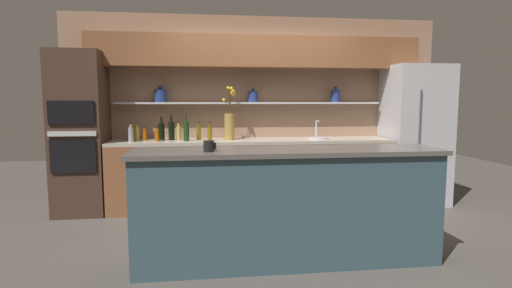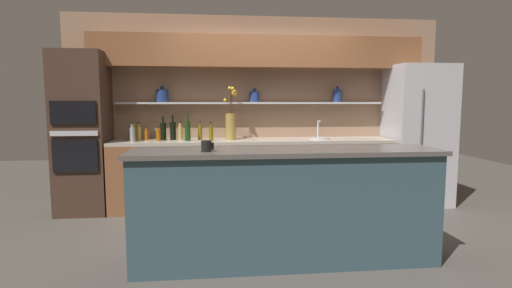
{
  "view_description": "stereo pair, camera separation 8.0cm",
  "coord_description": "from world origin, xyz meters",
  "px_view_note": "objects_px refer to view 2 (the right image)",
  "views": [
    {
      "loc": [
        -0.72,
        -4.04,
        1.44
      ],
      "look_at": [
        -0.16,
        0.3,
        0.96
      ],
      "focal_mm": 28.0,
      "sensor_mm": 36.0,
      "label": 1
    },
    {
      "loc": [
        -0.64,
        -4.05,
        1.44
      ],
      "look_at": [
        -0.16,
        0.3,
        0.96
      ],
      "focal_mm": 28.0,
      "sensor_mm": 36.0,
      "label": 2
    }
  ],
  "objects_px": {
    "bottle_spirit_0": "(138,133)",
    "bottle_wine_2": "(173,131)",
    "bottle_sauce_6": "(146,134)",
    "bottle_spirit_9": "(180,132)",
    "bottle_wine_5": "(188,131)",
    "bottle_oil_8": "(135,133)",
    "bottle_sauce_7": "(158,135)",
    "bottle_oil_4": "(200,132)",
    "bottle_oil_10": "(211,133)",
    "refrigerator": "(418,135)",
    "bottle_wine_1": "(163,131)",
    "bottle_spirit_3": "(132,134)",
    "oven_tower": "(83,133)",
    "sink_fixture": "(320,137)",
    "coffee_mug": "(206,146)",
    "flower_vase": "(231,123)"
  },
  "relations": [
    {
      "from": "bottle_wine_2",
      "to": "bottle_oil_8",
      "type": "distance_m",
      "value": 0.49
    },
    {
      "from": "bottle_wine_5",
      "to": "bottle_spirit_9",
      "type": "height_order",
      "value": "bottle_wine_5"
    },
    {
      "from": "bottle_sauce_6",
      "to": "bottle_oil_10",
      "type": "distance_m",
      "value": 0.86
    },
    {
      "from": "bottle_spirit_3",
      "to": "bottle_oil_10",
      "type": "bearing_deg",
      "value": 4.02
    },
    {
      "from": "oven_tower",
      "to": "bottle_spirit_0",
      "type": "height_order",
      "value": "oven_tower"
    },
    {
      "from": "bottle_oil_4",
      "to": "bottle_sauce_7",
      "type": "height_order",
      "value": "bottle_oil_4"
    },
    {
      "from": "bottle_sauce_6",
      "to": "bottle_wine_5",
      "type": "bearing_deg",
      "value": -12.92
    },
    {
      "from": "refrigerator",
      "to": "bottle_wine_2",
      "type": "xyz_separation_m",
      "value": [
        -3.36,
        0.12,
        0.08
      ]
    },
    {
      "from": "refrigerator",
      "to": "bottle_oil_8",
      "type": "relative_size",
      "value": 7.62
    },
    {
      "from": "bottle_spirit_0",
      "to": "bottle_wine_2",
      "type": "distance_m",
      "value": 0.45
    },
    {
      "from": "refrigerator",
      "to": "flower_vase",
      "type": "height_order",
      "value": "refrigerator"
    },
    {
      "from": "sink_fixture",
      "to": "bottle_sauce_6",
      "type": "distance_m",
      "value": 2.32
    },
    {
      "from": "sink_fixture",
      "to": "bottle_oil_4",
      "type": "xyz_separation_m",
      "value": [
        -1.62,
        0.08,
        0.07
      ]
    },
    {
      "from": "bottle_oil_8",
      "to": "bottle_spirit_9",
      "type": "bearing_deg",
      "value": 10.86
    },
    {
      "from": "bottle_wine_1",
      "to": "bottle_wine_5",
      "type": "distance_m",
      "value": 0.36
    },
    {
      "from": "refrigerator",
      "to": "bottle_oil_8",
      "type": "xyz_separation_m",
      "value": [
        -3.84,
        0.04,
        0.06
      ]
    },
    {
      "from": "sink_fixture",
      "to": "bottle_wine_1",
      "type": "distance_m",
      "value": 2.11
    },
    {
      "from": "bottle_spirit_3",
      "to": "bottle_wine_2",
      "type": "bearing_deg",
      "value": 23.84
    },
    {
      "from": "bottle_oil_4",
      "to": "bottle_wine_2",
      "type": "bearing_deg",
      "value": -179.67
    },
    {
      "from": "flower_vase",
      "to": "sink_fixture",
      "type": "relative_size",
      "value": 2.54
    },
    {
      "from": "bottle_sauce_7",
      "to": "bottle_spirit_9",
      "type": "distance_m",
      "value": 0.31
    },
    {
      "from": "bottle_wine_5",
      "to": "bottle_oil_8",
      "type": "relative_size",
      "value": 1.38
    },
    {
      "from": "refrigerator",
      "to": "bottle_spirit_9",
      "type": "height_order",
      "value": "refrigerator"
    },
    {
      "from": "refrigerator",
      "to": "bottle_spirit_0",
      "type": "bearing_deg",
      "value": 177.87
    },
    {
      "from": "oven_tower",
      "to": "flower_vase",
      "type": "relative_size",
      "value": 2.89
    },
    {
      "from": "bottle_sauce_6",
      "to": "bottle_spirit_9",
      "type": "distance_m",
      "value": 0.44
    },
    {
      "from": "bottle_oil_4",
      "to": "bottle_oil_10",
      "type": "height_order",
      "value": "bottle_oil_4"
    },
    {
      "from": "bottle_sauce_7",
      "to": "bottle_spirit_9",
      "type": "height_order",
      "value": "bottle_spirit_9"
    },
    {
      "from": "bottle_wine_5",
      "to": "bottle_oil_10",
      "type": "height_order",
      "value": "bottle_wine_5"
    },
    {
      "from": "sink_fixture",
      "to": "bottle_sauce_6",
      "type": "xyz_separation_m",
      "value": [
        -2.32,
        0.06,
        0.05
      ]
    },
    {
      "from": "sink_fixture",
      "to": "bottle_oil_10",
      "type": "height_order",
      "value": "sink_fixture"
    },
    {
      "from": "bottle_wine_5",
      "to": "bottle_oil_8",
      "type": "bearing_deg",
      "value": 175.84
    },
    {
      "from": "refrigerator",
      "to": "bottle_wine_1",
      "type": "distance_m",
      "value": 3.5
    },
    {
      "from": "bottle_sauce_7",
      "to": "bottle_oil_8",
      "type": "relative_size",
      "value": 0.76
    },
    {
      "from": "sink_fixture",
      "to": "bottle_wine_5",
      "type": "bearing_deg",
      "value": -178.0
    },
    {
      "from": "bottle_sauce_7",
      "to": "bottle_wine_1",
      "type": "bearing_deg",
      "value": 74.3
    },
    {
      "from": "sink_fixture",
      "to": "bottle_sauce_7",
      "type": "relative_size",
      "value": 1.45
    },
    {
      "from": "bottle_wine_1",
      "to": "bottle_spirit_0",
      "type": "bearing_deg",
      "value": 179.37
    },
    {
      "from": "bottle_spirit_0",
      "to": "bottle_wine_5",
      "type": "bearing_deg",
      "value": -13.36
    },
    {
      "from": "oven_tower",
      "to": "coffee_mug",
      "type": "xyz_separation_m",
      "value": [
        1.6,
        -1.98,
        0.04
      ]
    },
    {
      "from": "flower_vase",
      "to": "coffee_mug",
      "type": "bearing_deg",
      "value": -98.43
    },
    {
      "from": "bottle_oil_10",
      "to": "bottle_wine_2",
      "type": "bearing_deg",
      "value": 163.89
    },
    {
      "from": "oven_tower",
      "to": "sink_fixture",
      "type": "bearing_deg",
      "value": 0.23
    },
    {
      "from": "bottle_oil_8",
      "to": "bottle_spirit_9",
      "type": "distance_m",
      "value": 0.58
    },
    {
      "from": "bottle_wine_5",
      "to": "coffee_mug",
      "type": "relative_size",
      "value": 3.24
    },
    {
      "from": "bottle_oil_4",
      "to": "bottle_wine_5",
      "type": "distance_m",
      "value": 0.21
    },
    {
      "from": "bottle_sauce_6",
      "to": "bottle_spirit_9",
      "type": "xyz_separation_m",
      "value": [
        0.44,
        0.03,
        0.02
      ]
    },
    {
      "from": "oven_tower",
      "to": "bottle_sauce_7",
      "type": "height_order",
      "value": "oven_tower"
    },
    {
      "from": "bottle_spirit_3",
      "to": "bottle_sauce_7",
      "type": "xyz_separation_m",
      "value": [
        0.31,
        0.08,
        -0.02
      ]
    },
    {
      "from": "bottle_spirit_0",
      "to": "flower_vase",
      "type": "bearing_deg",
      "value": -3.33
    }
  ]
}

